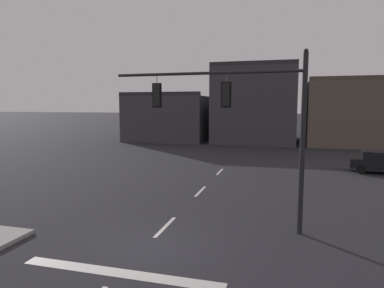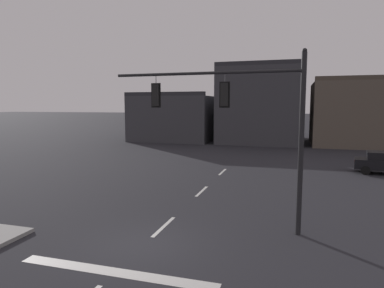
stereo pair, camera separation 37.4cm
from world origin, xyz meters
TOP-DOWN VIEW (x-y plane):
  - ground_plane at (0.00, 0.00)m, footprint 400.00×400.00m
  - stop_bar_paint at (0.00, -2.00)m, footprint 6.40×0.50m
  - lane_centreline at (0.00, 2.00)m, footprint 0.16×26.40m
  - signal_mast_near_side at (3.06, 2.75)m, footprint 7.75×0.44m
  - car_lot_nearside at (11.55, 16.56)m, footprint 4.63×2.43m
  - building_row at (9.58, 36.83)m, footprint 54.83×13.99m

SIDE VIEW (x-z plane):
  - ground_plane at x=0.00m, z-range 0.00..0.00m
  - lane_centreline at x=0.00m, z-range 0.00..0.01m
  - stop_bar_paint at x=0.00m, z-range 0.00..0.01m
  - car_lot_nearside at x=11.55m, z-range 0.05..1.66m
  - building_row at x=9.58m, z-range -1.02..9.18m
  - signal_mast_near_side at x=3.06m, z-range 1.14..8.17m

